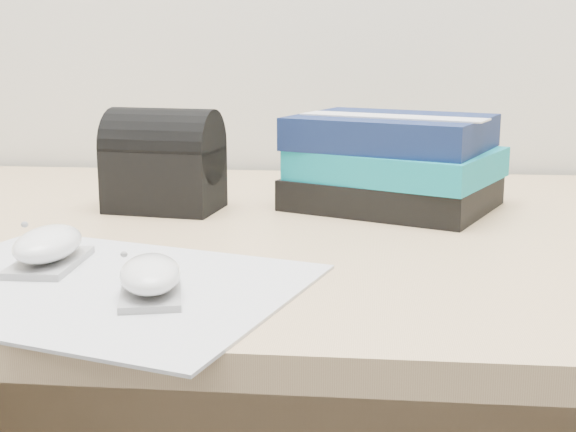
# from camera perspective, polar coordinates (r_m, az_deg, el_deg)

# --- Properties ---
(desk) EXTENTS (1.60, 0.80, 0.73)m
(desk) POSITION_cam_1_polar(r_m,az_deg,el_deg) (1.08, 4.94, -12.16)
(desk) COLOR tan
(desk) RESTS_ON ground
(mousepad) EXTENTS (0.43, 0.37, 0.00)m
(mousepad) POSITION_cam_1_polar(r_m,az_deg,el_deg) (0.74, -13.81, -4.81)
(mousepad) COLOR #999AA1
(mousepad) RESTS_ON desk
(mouse_rear) EXTENTS (0.06, 0.10, 0.04)m
(mouse_rear) POSITION_cam_1_polar(r_m,az_deg,el_deg) (0.80, -16.69, -2.12)
(mouse_rear) COLOR gray
(mouse_rear) RESTS_ON mousepad
(mouse_front) EXTENTS (0.07, 0.10, 0.04)m
(mouse_front) POSITION_cam_1_polar(r_m,az_deg,el_deg) (0.69, -9.76, -4.31)
(mouse_front) COLOR gray
(mouse_front) RESTS_ON mousepad
(book_stack) EXTENTS (0.30, 0.28, 0.12)m
(book_stack) POSITION_cam_1_polar(r_m,az_deg,el_deg) (1.05, 7.52, 3.79)
(book_stack) COLOR black
(book_stack) RESTS_ON desk
(pouch) EXTENTS (0.15, 0.11, 0.13)m
(pouch) POSITION_cam_1_polar(r_m,az_deg,el_deg) (1.04, -8.82, 3.88)
(pouch) COLOR black
(pouch) RESTS_ON desk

